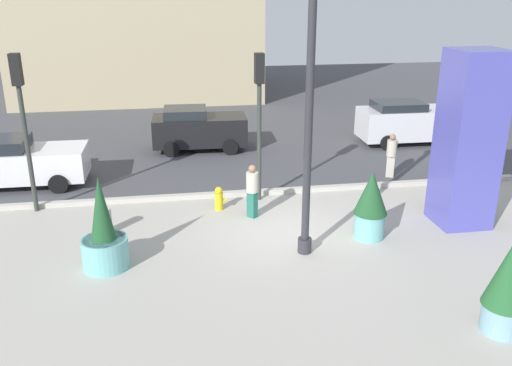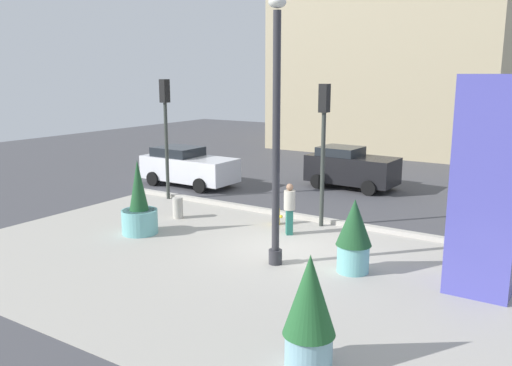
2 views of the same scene
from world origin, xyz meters
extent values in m
plane|color=#47474C|center=(0.00, 4.00, 0.00)|extent=(60.00, 60.00, 0.00)
cube|color=#ADA89E|center=(0.00, -2.00, 0.00)|extent=(18.00, 10.00, 0.02)
cube|color=#B7B2A8|center=(0.00, 3.12, 0.08)|extent=(18.00, 0.24, 0.16)
cylinder|color=#2D2D33|center=(0.22, -1.22, 0.20)|extent=(0.36, 0.36, 0.40)
cylinder|color=#2D2D33|center=(0.22, -1.22, 3.26)|extent=(0.20, 0.20, 6.51)
cube|color=#4C4CAD|center=(5.14, -0.09, 2.50)|extent=(1.42, 1.42, 4.99)
cylinder|color=#7AA8B7|center=(3.27, -5.22, 0.31)|extent=(0.83, 0.83, 0.61)
cylinder|color=#382819|center=(3.27, -5.22, 0.59)|extent=(0.77, 0.77, 0.04)
cone|color=#235B2D|center=(3.27, -5.22, 1.33)|extent=(0.92, 0.92, 1.43)
cylinder|color=#6BB2B2|center=(2.19, -0.64, 0.37)|extent=(0.82, 0.82, 0.73)
cylinder|color=#382819|center=(2.19, -0.64, 0.71)|extent=(0.75, 0.75, 0.04)
cone|color=#1E4C28|center=(2.19, -0.64, 1.33)|extent=(0.92, 0.92, 1.19)
cylinder|color=#6BB2B2|center=(-4.80, -1.19, 0.39)|extent=(1.13, 1.13, 0.78)
cylinder|color=#382819|center=(-4.80, -1.19, 0.76)|extent=(1.04, 1.04, 0.04)
cone|color=#1E4C28|center=(-4.80, -1.19, 1.58)|extent=(0.60, 0.60, 1.60)
cylinder|color=gold|center=(-1.68, 2.04, 0.28)|extent=(0.26, 0.26, 0.55)
sphere|color=gold|center=(-1.68, 2.04, 0.63)|extent=(0.24, 0.24, 0.24)
cylinder|color=gold|center=(-1.51, 2.04, 0.30)|extent=(0.12, 0.10, 0.10)
cylinder|color=#B2ADA3|center=(-4.99, 0.84, 0.38)|extent=(0.36, 0.36, 0.75)
cylinder|color=#333833|center=(-7.27, 2.86, 1.94)|extent=(0.14, 0.14, 3.89)
cube|color=black|center=(-7.27, 2.86, 4.34)|extent=(0.28, 0.32, 0.90)
sphere|color=red|center=(-7.27, 3.03, 4.61)|extent=(0.18, 0.18, 0.18)
cylinder|color=#333833|center=(-0.31, 2.68, 1.89)|extent=(0.14, 0.14, 3.78)
cube|color=black|center=(-0.31, 2.68, 4.23)|extent=(0.28, 0.32, 0.90)
sphere|color=green|center=(-0.31, 2.85, 4.23)|extent=(0.18, 0.18, 0.18)
cube|color=silver|center=(7.47, 8.33, 0.91)|extent=(4.62, 1.96, 1.27)
cube|color=#1E2328|center=(6.78, 8.34, 1.71)|extent=(2.10, 1.68, 0.33)
cylinder|color=black|center=(8.91, 9.23, 0.32)|extent=(0.64, 0.23, 0.64)
cylinder|color=black|center=(8.87, 7.37, 0.32)|extent=(0.64, 0.23, 0.64)
cylinder|color=black|center=(6.07, 9.29, 0.32)|extent=(0.64, 0.23, 0.64)
cylinder|color=black|center=(6.03, 7.43, 0.32)|extent=(0.64, 0.23, 0.64)
cube|color=silver|center=(-8.21, 5.35, 0.79)|extent=(4.44, 1.92, 1.04)
cylinder|color=black|center=(-6.83, 6.27, 0.32)|extent=(0.64, 0.23, 0.64)
cylinder|color=black|center=(-6.85, 4.40, 0.32)|extent=(0.64, 0.23, 0.64)
cube|color=black|center=(-1.80, 8.81, 0.85)|extent=(3.96, 1.98, 1.16)
cube|color=#1E2328|center=(-2.38, 8.83, 1.62)|extent=(1.82, 1.67, 0.38)
cylinder|color=black|center=(-0.55, 9.66, 0.32)|extent=(0.65, 0.25, 0.64)
cylinder|color=black|center=(-0.63, 7.85, 0.32)|extent=(0.65, 0.25, 0.64)
cylinder|color=black|center=(-2.96, 9.77, 0.32)|extent=(0.65, 0.25, 0.64)
cylinder|color=black|center=(-3.04, 7.95, 0.32)|extent=(0.65, 0.25, 0.64)
cube|color=#236656|center=(-0.76, 1.29, 0.41)|extent=(0.33, 0.34, 0.82)
cylinder|color=#B2AD9E|center=(-0.76, 1.29, 1.12)|extent=(0.51, 0.51, 0.61)
sphere|color=#8C664C|center=(-0.76, 1.29, 1.54)|extent=(0.22, 0.22, 0.22)
cube|color=#B2AD9E|center=(4.78, 4.14, 0.39)|extent=(0.34, 0.30, 0.79)
cylinder|color=#B2AD9E|center=(4.78, 4.14, 1.09)|extent=(0.48, 0.48, 0.59)
sphere|color=#8C664C|center=(4.78, 4.14, 1.49)|extent=(0.21, 0.21, 0.21)
camera|label=1|loc=(-3.12, -13.59, 6.53)|focal=38.19mm
camera|label=2|loc=(7.02, -12.72, 5.00)|focal=36.93mm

